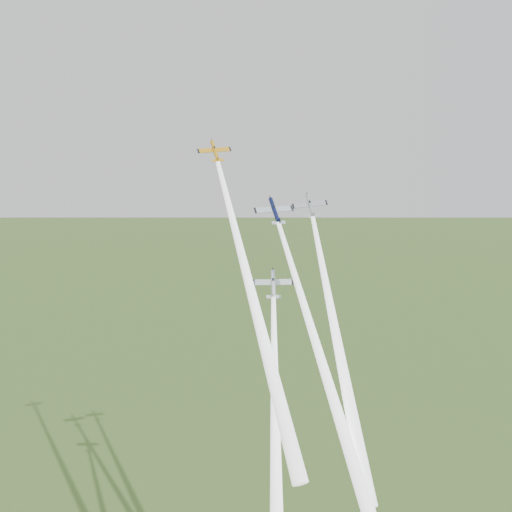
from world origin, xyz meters
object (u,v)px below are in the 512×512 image
(plane_silver_low, at_px, (273,284))
(plane_silver_right, at_px, (310,206))
(plane_yellow, at_px, (215,151))
(plane_navy, at_px, (275,211))

(plane_silver_low, bearing_deg, plane_silver_right, 49.57)
(plane_yellow, relative_size, plane_silver_low, 0.86)
(plane_navy, bearing_deg, plane_silver_low, -113.14)
(plane_yellow, relative_size, plane_silver_right, 0.93)
(plane_navy, distance_m, plane_silver_low, 15.69)
(plane_navy, height_order, plane_silver_low, plane_navy)
(plane_yellow, distance_m, plane_silver_low, 30.55)
(plane_yellow, relative_size, plane_navy, 0.84)
(plane_silver_low, bearing_deg, plane_yellow, 150.62)
(plane_navy, bearing_deg, plane_silver_right, 7.50)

